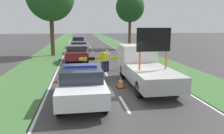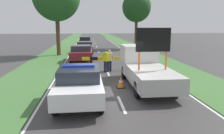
{
  "view_description": "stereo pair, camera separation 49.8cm",
  "coord_description": "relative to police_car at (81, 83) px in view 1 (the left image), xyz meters",
  "views": [
    {
      "loc": [
        -1.85,
        -9.94,
        3.25
      ],
      "look_at": [
        -0.11,
        1.15,
        1.1
      ],
      "focal_mm": 35.0,
      "sensor_mm": 36.0,
      "label": 1
    },
    {
      "loc": [
        -1.36,
        -10.01,
        3.25
      ],
      "look_at": [
        -0.11,
        1.15,
        1.1
      ],
      "focal_mm": 35.0,
      "sensor_mm": 36.0,
      "label": 2
    }
  ],
  "objects": [
    {
      "name": "ground_plane",
      "position": [
        1.75,
        0.81,
        -0.81
      ],
      "size": [
        160.0,
        160.0,
        0.0
      ],
      "primitive_type": "plane",
      "color": "#3D3A3A"
    },
    {
      "name": "police_car",
      "position": [
        0.0,
        0.0,
        0.0
      ],
      "size": [
        1.9,
        4.63,
        1.62
      ],
      "rotation": [
        0.0,
        0.0,
        0.06
      ],
      "color": "white",
      "rests_on": "ground"
    },
    {
      "name": "queued_car_sedan_black",
      "position": [
        0.0,
        23.77,
        0.01
      ],
      "size": [
        1.73,
        4.45,
        1.6
      ],
      "rotation": [
        0.0,
        0.0,
        3.14
      ],
      "color": "black",
      "rests_on": "ground"
    },
    {
      "name": "traffic_cone_near_truck",
      "position": [
        0.27,
        4.9,
        -0.57
      ],
      "size": [
        0.35,
        0.35,
        0.49
      ],
      "color": "black",
      "rests_on": "ground"
    },
    {
      "name": "queued_car_wagon_maroon",
      "position": [
        -0.2,
        10.79,
        -0.04
      ],
      "size": [
        1.94,
        3.91,
        1.48
      ],
      "rotation": [
        0.0,
        0.0,
        3.14
      ],
      "color": "maroon",
      "rests_on": "ground"
    },
    {
      "name": "traffic_cone_near_police",
      "position": [
        -0.87,
        5.52,
        -0.56
      ],
      "size": [
        0.36,
        0.36,
        0.51
      ],
      "color": "black",
      "rests_on": "ground"
    },
    {
      "name": "road_barrier",
      "position": [
        1.66,
        6.46,
        0.02
      ],
      "size": [
        3.4,
        0.08,
        0.99
      ],
      "rotation": [
        0.0,
        0.0,
        0.01
      ],
      "color": "black",
      "rests_on": "ground"
    },
    {
      "name": "work_truck",
      "position": [
        3.5,
        2.44,
        0.2
      ],
      "size": [
        2.02,
        5.81,
        3.14
      ],
      "rotation": [
        0.0,
        0.0,
        3.2
      ],
      "color": "white",
      "rests_on": "ground"
    },
    {
      "name": "traffic_cone_lane_edge",
      "position": [
        2.09,
        1.83,
        -0.51
      ],
      "size": [
        0.42,
        0.42,
        0.59
      ],
      "color": "black",
      "rests_on": "ground"
    },
    {
      "name": "pedestrian_civilian",
      "position": [
        1.91,
        6.06,
        0.11
      ],
      "size": [
        0.56,
        0.36,
        1.56
      ],
      "rotation": [
        0.0,
        0.0,
        0.49
      ],
      "color": "#191E38",
      "rests_on": "ground"
    },
    {
      "name": "lane_markings",
      "position": [
        1.75,
        16.99,
        -0.8
      ],
      "size": [
        6.9,
        63.1,
        0.01
      ],
      "color": "silver",
      "rests_on": "ground"
    },
    {
      "name": "police_officer",
      "position": [
        1.65,
        5.81,
        0.14
      ],
      "size": [
        0.57,
        0.36,
        1.6
      ],
      "rotation": [
        0.0,
        0.0,
        2.89
      ],
      "color": "#191E38",
      "rests_on": "ground"
    },
    {
      "name": "traffic_cone_centre_front",
      "position": [
        0.99,
        5.88,
        -0.51
      ],
      "size": [
        0.43,
        0.43,
        0.6
      ],
      "color": "black",
      "rests_on": "ground"
    },
    {
      "name": "traffic_cone_behind_barrier",
      "position": [
        -1.2,
        3.52,
        -0.5
      ],
      "size": [
        0.45,
        0.45,
        0.62
      ],
      "color": "black",
      "rests_on": "ground"
    },
    {
      "name": "grass_verge_left",
      "position": [
        -3.4,
        20.81,
        -0.79
      ],
      "size": [
        3.3,
        120.0,
        0.03
      ],
      "color": "#427038",
      "rests_on": "ground"
    },
    {
      "name": "grass_verge_right",
      "position": [
        6.9,
        20.81,
        -0.79
      ],
      "size": [
        3.3,
        120.0,
        0.03
      ],
      "color": "#427038",
      "rests_on": "ground"
    },
    {
      "name": "roadside_tree_near_left",
      "position": [
        7.3,
        21.71,
        4.92
      ],
      "size": [
        3.98,
        3.98,
        7.85
      ],
      "color": "#4C3823",
      "rests_on": "ground"
    },
    {
      "name": "queued_car_suv_grey",
      "position": [
        0.02,
        17.23,
        -0.08
      ],
      "size": [
        1.95,
        4.29,
        1.35
      ],
      "rotation": [
        0.0,
        0.0,
        3.14
      ],
      "color": "slate",
      "rests_on": "ground"
    }
  ]
}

